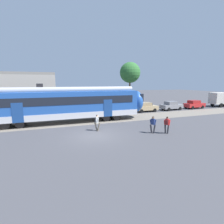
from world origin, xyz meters
name	(u,v)px	position (x,y,z in m)	size (l,w,h in m)	color
ground_plane	(95,136)	(0.00, 0.00, 0.00)	(160.00, 160.00, 0.00)	#424247
pedestrian_white	(97,121)	(0.65, 1.55, 0.99)	(0.59, 0.63, 1.67)	#6B6051
pedestrian_navy	(153,123)	(5.49, -1.10, 0.96)	(0.71, 0.52, 1.67)	#28282D
pedestrian_red	(167,124)	(6.68, -1.67, 0.99)	(0.71, 0.51, 1.67)	#28282D
parked_car_tan	(146,107)	(11.41, 10.05, 0.78)	(4.02, 1.79, 1.54)	tan
parked_car_grey	(171,106)	(16.67, 10.08, 0.78)	(4.08, 1.91, 1.54)	gray
parked_car_red	(194,104)	(21.91, 10.08, 0.78)	(4.06, 1.88, 1.54)	#B22323
box_truck	(222,99)	(29.12, 10.22, 1.57)	(5.27, 2.15, 2.82)	beige
background_building	(6,93)	(-10.01, 16.38, 3.21)	(14.82, 5.00, 9.20)	#B2A899
street_tree_right	(130,73)	(11.52, 16.41, 6.70)	(4.01, 4.01, 8.74)	brown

